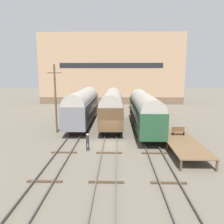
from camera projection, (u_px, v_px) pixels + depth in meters
The scene contains 12 objects.
ground_plane at pixel (110, 144), 24.72m from camera, with size 200.00×200.00×0.00m, color #60594C.
track_left at pixel (71, 142), 24.80m from camera, with size 2.60×60.00×0.26m.
track_middle at pixel (110, 143), 24.69m from camera, with size 2.60×60.00×0.26m.
track_right at pixel (150, 143), 24.59m from camera, with size 2.60×60.00×0.26m.
train_car_brown at pixel (112, 106), 33.08m from camera, with size 3.14×15.28×5.36m.
train_car_green at pixel (144, 109), 30.58m from camera, with size 2.96×17.65×5.24m.
train_car_grey at pixel (83, 105), 33.97m from camera, with size 3.09×17.05×5.42m.
station_platform at pixel (182, 141), 22.47m from camera, with size 3.20×10.18×1.05m.
bench at pixel (178, 131), 24.43m from camera, with size 1.40×0.40×0.91m.
person_worker at pixel (88, 140), 22.24m from camera, with size 0.32×0.32×1.86m.
utility_pole at pixel (56, 98), 28.72m from camera, with size 1.80×0.24×9.05m.
warehouse_building at pixel (112, 69), 60.92m from camera, with size 37.80×10.42×18.23m.
Camera 1 is at (0.77, -23.72, 7.79)m, focal length 35.00 mm.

